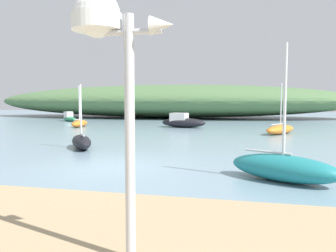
{
  "coord_description": "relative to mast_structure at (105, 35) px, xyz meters",
  "views": [
    {
      "loc": [
        3.94,
        -9.7,
        2.12
      ],
      "look_at": [
        0.95,
        3.78,
        1.05
      ],
      "focal_mm": 34.14,
      "sensor_mm": 36.0,
      "label": 1
    }
  ],
  "objects": [
    {
      "name": "ground_plane",
      "position": [
        -2.39,
        6.14,
        -2.89
      ],
      "size": [
        120.0,
        120.0,
        0.0
      ],
      "primitive_type": "plane",
      "color": "#7A99A8"
    },
    {
      "name": "distant_hill",
      "position": [
        -8.14,
        38.33,
        -0.73
      ],
      "size": [
        48.68,
        15.15,
        4.33
      ],
      "primitive_type": "ellipsoid",
      "color": "#517547",
      "rests_on": "ground"
    },
    {
      "name": "mast_structure",
      "position": [
        0.0,
        0.0,
        0.0
      ],
      "size": [
        1.22,
        0.59,
        3.21
      ],
      "color": "silver",
      "rests_on": "beach_sand"
    },
    {
      "name": "sailboat_west_reach",
      "position": [
        -11.39,
        20.72,
        -2.59
      ],
      "size": [
        1.19,
        2.78,
        3.43
      ],
      "color": "orange",
      "rests_on": "ground"
    },
    {
      "name": "motorboat_outer_mooring",
      "position": [
        -2.92,
        22.06,
        -2.42
      ],
      "size": [
        3.88,
        1.96,
        1.18
      ],
      "color": "black",
      "rests_on": "ground"
    },
    {
      "name": "sailboat_by_sandbar",
      "position": [
        2.72,
        5.26,
        -2.52
      ],
      "size": [
        3.07,
        2.33,
        3.64
      ],
      "color": "teal",
      "rests_on": "ground"
    },
    {
      "name": "motorboat_far_left",
      "position": [
        -16.25,
        27.56,
        -2.51
      ],
      "size": [
        2.58,
        2.27,
        1.04
      ],
      "color": "#287A4C",
      "rests_on": "ground"
    },
    {
      "name": "sailboat_mid_channel",
      "position": [
        4.21,
        18.24,
        -2.58
      ],
      "size": [
        2.59,
        3.33,
        3.31
      ],
      "color": "orange",
      "rests_on": "ground"
    },
    {
      "name": "sailboat_far_right",
      "position": [
        -5.35,
        9.51,
        -2.57
      ],
      "size": [
        2.13,
        2.6,
        2.88
      ],
      "color": "black",
      "rests_on": "ground"
    }
  ]
}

